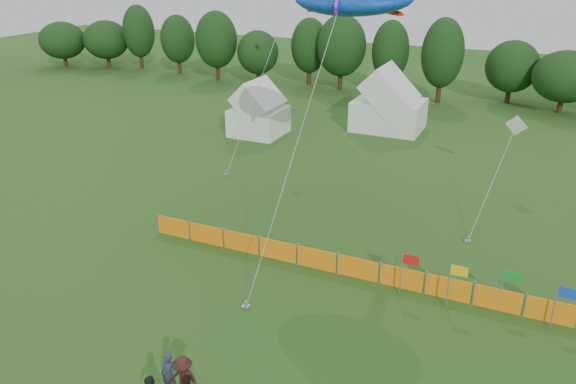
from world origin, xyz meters
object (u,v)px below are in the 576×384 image
at_px(tent_left, 259,113).
at_px(tent_right, 389,106).
at_px(barrier_fence, 337,264).
at_px(spectator_a, 169,374).
at_px(spectator_c, 184,380).

bearing_deg(tent_left, tent_right, 31.82).
relative_size(barrier_fence, spectator_a, 12.39).
bearing_deg(spectator_a, spectator_c, -10.26).
bearing_deg(barrier_fence, tent_right, 99.64).
distance_m(spectator_a, spectator_c, 0.67).
height_order(barrier_fence, spectator_a, spectator_a).
height_order(spectator_a, spectator_c, spectator_c).
height_order(tent_left, spectator_a, tent_left).
height_order(tent_right, spectator_c, tent_right).
bearing_deg(barrier_fence, tent_left, 126.51).
distance_m(barrier_fence, spectator_a, 9.87).
bearing_deg(tent_right, barrier_fence, -80.36).
xyz_separation_m(spectator_a, spectator_c, (0.66, -0.10, 0.08)).
relative_size(tent_left, spectator_a, 2.50).
bearing_deg(spectator_c, spectator_a, 173.71).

